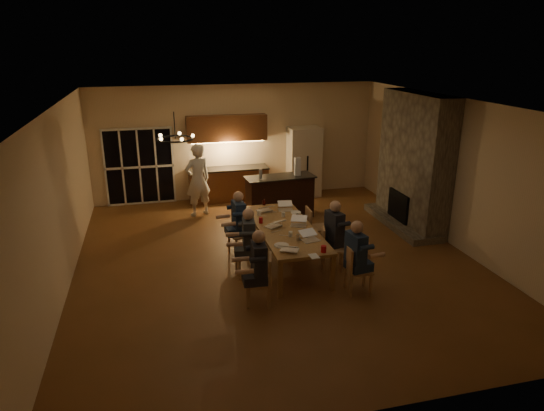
{
  "coord_description": "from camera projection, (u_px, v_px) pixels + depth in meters",
  "views": [
    {
      "loc": [
        -2.31,
        -8.87,
        4.31
      ],
      "look_at": [
        -0.01,
        0.3,
        1.09
      ],
      "focal_mm": 32.0,
      "sensor_mm": 36.0,
      "label": 1
    }
  ],
  "objects": [
    {
      "name": "laptop_a",
      "position": [
        290.0,
        244.0,
        8.65
      ],
      "size": [
        0.41,
        0.4,
        0.23
      ],
      "primitive_type": null,
      "rotation": [
        0.0,
        0.0,
        2.65
      ],
      "color": "silver",
      "rests_on": "dining_table"
    },
    {
      "name": "person_left_mid",
      "position": [
        249.0,
        243.0,
        9.15
      ],
      "size": [
        0.67,
        0.67,
        1.38
      ],
      "primitive_type": null,
      "rotation": [
        0.0,
        0.0,
        -1.69
      ],
      "color": "#3D4248",
      "rests_on": "ground"
    },
    {
      "name": "chair_right_far",
      "position": [
        317.0,
        227.0,
        10.59
      ],
      "size": [
        0.46,
        0.46,
        0.89
      ],
      "primitive_type": null,
      "rotation": [
        0.0,
        0.0,
        1.53
      ],
      "color": "#A47552",
      "rests_on": "ground"
    },
    {
      "name": "floor",
      "position": [
        276.0,
        260.0,
        10.06
      ],
      "size": [
        9.0,
        9.0,
        0.0
      ],
      "primitive_type": "plane",
      "color": "brown",
      "rests_on": "ground"
    },
    {
      "name": "bar_blender",
      "position": [
        297.0,
        166.0,
        12.23
      ],
      "size": [
        0.15,
        0.15,
        0.45
      ],
      "primitive_type": "cube",
      "rotation": [
        0.0,
        0.0,
        -0.03
      ],
      "color": "silver",
      "rests_on": "bar_island"
    },
    {
      "name": "can_cola",
      "position": [
        264.0,
        202.0,
        11.07
      ],
      "size": [
        0.07,
        0.07,
        0.12
      ],
      "primitive_type": "cylinder",
      "color": "#3F0F0C",
      "rests_on": "dining_table"
    },
    {
      "name": "chair_left_near",
      "position": [
        258.0,
        280.0,
        8.25
      ],
      "size": [
        0.54,
        0.54,
        0.89
      ],
      "primitive_type": null,
      "rotation": [
        0.0,
        0.0,
        -1.83
      ],
      "color": "#A47552",
      "rests_on": "ground"
    },
    {
      "name": "person_left_near",
      "position": [
        259.0,
        269.0,
        8.11
      ],
      "size": [
        0.63,
        0.63,
        1.38
      ],
      "primitive_type": null,
      "rotation": [
        0.0,
        0.0,
        -1.63
      ],
      "color": "#252630",
      "rests_on": "ground"
    },
    {
      "name": "ceiling",
      "position": [
        277.0,
        103.0,
        9.03
      ],
      "size": [
        8.0,
        9.0,
        0.04
      ],
      "primitive_type": "cube",
      "color": "white",
      "rests_on": "back_wall"
    },
    {
      "name": "person_right_mid",
      "position": [
        334.0,
        234.0,
        9.58
      ],
      "size": [
        0.7,
        0.7,
        1.38
      ],
      "primitive_type": null,
      "rotation": [
        0.0,
        0.0,
        1.76
      ],
      "color": "#252630",
      "rests_on": "ground"
    },
    {
      "name": "notepad",
      "position": [
        314.0,
        256.0,
        8.43
      ],
      "size": [
        0.16,
        0.22,
        0.01
      ],
      "primitive_type": "cube",
      "rotation": [
        0.0,
        0.0,
        0.04
      ],
      "color": "white",
      "rests_on": "dining_table"
    },
    {
      "name": "kitchenette",
      "position": [
        228.0,
        159.0,
        13.47
      ],
      "size": [
        2.24,
        0.68,
        2.4
      ],
      "primitive_type": null,
      "color": "brown",
      "rests_on": "ground"
    },
    {
      "name": "laptop_f",
      "position": [
        286.0,
        205.0,
        10.7
      ],
      "size": [
        0.36,
        0.32,
        0.23
      ],
      "primitive_type": null,
      "rotation": [
        0.0,
        0.0,
        -0.15
      ],
      "color": "silver",
      "rests_on": "dining_table"
    },
    {
      "name": "plate_left",
      "position": [
        281.0,
        245.0,
        8.88
      ],
      "size": [
        0.27,
        0.27,
        0.02
      ],
      "primitive_type": "cylinder",
      "color": "white",
      "rests_on": "dining_table"
    },
    {
      "name": "french_doors",
      "position": [
        140.0,
        167.0,
        13.21
      ],
      "size": [
        1.86,
        0.08,
        2.1
      ],
      "primitive_type": "cube",
      "color": "black",
      "rests_on": "ground"
    },
    {
      "name": "fireplace",
      "position": [
        414.0,
        161.0,
        11.5
      ],
      "size": [
        0.58,
        2.5,
        3.2
      ],
      "primitive_type": "cube",
      "color": "#756C5C",
      "rests_on": "ground"
    },
    {
      "name": "redcup_near",
      "position": [
        324.0,
        249.0,
        8.59
      ],
      "size": [
        0.1,
        0.1,
        0.12
      ],
      "primitive_type": "cylinder",
      "color": "#B60C12",
      "rests_on": "dining_table"
    },
    {
      "name": "bar_island",
      "position": [
        280.0,
        197.0,
        12.36
      ],
      "size": [
        1.8,
        0.81,
        1.08
      ],
      "primitive_type": "cube",
      "rotation": [
        0.0,
        0.0,
        0.07
      ],
      "color": "black",
      "rests_on": "ground"
    },
    {
      "name": "laptop_d",
      "position": [
        299.0,
        221.0,
        9.8
      ],
      "size": [
        0.41,
        0.38,
        0.23
      ],
      "primitive_type": null,
      "rotation": [
        0.0,
        0.0,
        -0.41
      ],
      "color": "silver",
      "rests_on": "dining_table"
    },
    {
      "name": "mug_front",
      "position": [
        291.0,
        234.0,
        9.28
      ],
      "size": [
        0.08,
        0.08,
        0.1
      ],
      "primitive_type": "cylinder",
      "color": "white",
      "rests_on": "dining_table"
    },
    {
      "name": "left_wall",
      "position": [
        58.0,
        201.0,
        8.63
      ],
      "size": [
        0.04,
        9.0,
        3.2
      ],
      "primitive_type": "cube",
      "color": "beige",
      "rests_on": "ground"
    },
    {
      "name": "bar_bottle",
      "position": [
        261.0,
        174.0,
        11.95
      ],
      "size": [
        0.08,
        0.08,
        0.24
      ],
      "primitive_type": "cylinder",
      "color": "#99999E",
      "rests_on": "bar_island"
    },
    {
      "name": "laptop_c",
      "position": [
        273.0,
        221.0,
        9.77
      ],
      "size": [
        0.42,
        0.4,
        0.23
      ],
      "primitive_type": null,
      "rotation": [
        0.0,
        0.0,
        3.66
      ],
      "color": "silver",
      "rests_on": "dining_table"
    },
    {
      "name": "chair_left_far",
      "position": [
        240.0,
        234.0,
        10.24
      ],
      "size": [
        0.55,
        0.55,
        0.89
      ],
      "primitive_type": null,
      "rotation": [
        0.0,
        0.0,
        -1.28
      ],
      "color": "#A47552",
      "rests_on": "ground"
    },
    {
      "name": "plate_far",
      "position": [
        296.0,
        212.0,
        10.58
      ],
      "size": [
        0.23,
        0.23,
        0.02
      ],
      "primitive_type": "cylinder",
      "color": "white",
      "rests_on": "dining_table"
    },
    {
      "name": "redcup_mid",
      "position": [
        261.0,
        220.0,
        9.97
      ],
      "size": [
        0.08,
        0.08,
        0.12
      ],
      "primitive_type": "cylinder",
      "color": "#B60C12",
      "rests_on": "dining_table"
    },
    {
      "name": "chandelier",
      "position": [
        175.0,
        139.0,
        8.14
      ],
      "size": [
        0.62,
        0.62,
        0.03
      ],
      "primitive_type": "torus",
      "color": "black",
      "rests_on": "ceiling"
    },
    {
      "name": "right_wall",
      "position": [
        456.0,
        173.0,
        10.47
      ],
      "size": [
        0.04,
        9.0,
        3.2
      ],
      "primitive_type": "cube",
      "color": "beige",
      "rests_on": "ground"
    },
    {
      "name": "standing_person",
      "position": [
        198.0,
        180.0,
        12.37
      ],
      "size": [
        0.8,
        0.67,
        1.88
      ],
      "primitive_type": "imported",
      "rotation": [
        0.0,
        0.0,
        3.5
      ],
      "color": "white",
      "rests_on": "ground"
    },
    {
      "name": "person_left_far",
      "position": [
        239.0,
        223.0,
        10.16
      ],
      "size": [
        0.64,
        0.64,
        1.38
      ],
      "primitive_type": null,
      "rotation": [
        0.0,
        0.0,
        -1.5
      ],
      "color": "#1F2B4D",
      "rests_on": "ground"
    },
    {
      "name": "mug_mid",
      "position": [
        283.0,
        215.0,
        10.33
      ],
      "size": [
        0.08,
        0.08,
        0.1
      ],
      "primitive_type": "cylinder",
      "color": "white",
      "rests_on": "dining_table"
    },
    {
      "name": "can_right",
      "position": [
        297.0,
        216.0,
        10.19
      ],
      "size": [
        0.06,
        0.06,
        0.12
      ],
      "primitive_type": "cylinder",
      "color": "#B2B2B7",
      "rests_on": "dining_table"
    },
    {
      "name": "chair_right_near",
      "position": [
        358.0,
        269.0,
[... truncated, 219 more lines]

